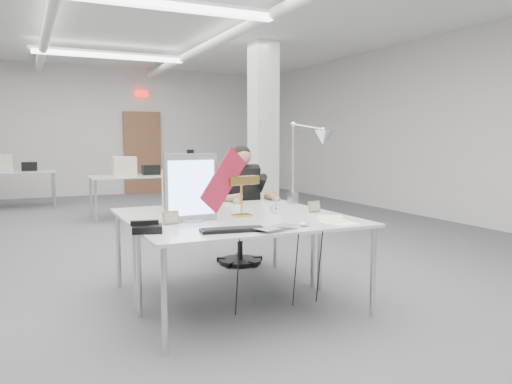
% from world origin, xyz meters
% --- Properties ---
extents(room_shell, '(10.04, 14.04, 3.24)m').
position_xyz_m(room_shell, '(0.04, 0.13, 1.69)').
color(room_shell, '#4D4D4F').
rests_on(room_shell, ground).
extents(desk_main, '(1.80, 0.90, 0.02)m').
position_xyz_m(desk_main, '(0.00, -2.50, 0.74)').
color(desk_main, silver).
rests_on(desk_main, room_shell).
extents(desk_second, '(1.80, 0.90, 0.02)m').
position_xyz_m(desk_second, '(0.00, -1.60, 0.74)').
color(desk_second, silver).
rests_on(desk_second, room_shell).
extents(bg_desk_a, '(1.60, 0.80, 0.02)m').
position_xyz_m(bg_desk_a, '(0.20, 3.00, 0.74)').
color(bg_desk_a, silver).
rests_on(bg_desk_a, room_shell).
extents(bg_desk_b, '(1.60, 0.80, 0.02)m').
position_xyz_m(bg_desk_b, '(-1.80, 5.20, 0.74)').
color(bg_desk_b, silver).
rests_on(bg_desk_b, room_shell).
extents(office_chair, '(0.61, 0.61, 1.14)m').
position_xyz_m(office_chair, '(0.57, -0.87, 0.57)').
color(office_chair, black).
rests_on(office_chair, room_shell).
extents(seated_person, '(0.48, 0.57, 0.80)m').
position_xyz_m(seated_person, '(0.57, -0.92, 0.90)').
color(seated_person, black).
rests_on(seated_person, office_chair).
extents(monitor, '(0.44, 0.06, 0.54)m').
position_xyz_m(monitor, '(-0.42, -2.17, 1.03)').
color(monitor, '#A2A3A7').
rests_on(monitor, desk_main).
extents(pennant, '(0.47, 0.19, 0.54)m').
position_xyz_m(pennant, '(-0.15, -2.21, 1.08)').
color(pennant, maroon).
rests_on(pennant, monitor).
extents(keyboard, '(0.48, 0.22, 0.02)m').
position_xyz_m(keyboard, '(-0.29, -2.72, 0.77)').
color(keyboard, black).
rests_on(keyboard, desk_main).
extents(laptop, '(0.40, 0.33, 0.03)m').
position_xyz_m(laptop, '(0.03, -2.87, 0.77)').
color(laptop, '#B3B4B8').
rests_on(laptop, desk_main).
extents(mouse, '(0.10, 0.09, 0.04)m').
position_xyz_m(mouse, '(0.28, -2.77, 0.77)').
color(mouse, silver).
rests_on(mouse, desk_main).
extents(bankers_lamp, '(0.30, 0.17, 0.32)m').
position_xyz_m(bankers_lamp, '(0.04, -2.11, 0.91)').
color(bankers_lamp, '#C3863D').
rests_on(bankers_lamp, desk_main).
extents(desk_phone, '(0.25, 0.23, 0.05)m').
position_xyz_m(desk_phone, '(-0.85, -2.50, 0.78)').
color(desk_phone, black).
rests_on(desk_phone, desk_main).
extents(picture_frame_left, '(0.13, 0.04, 0.10)m').
position_xyz_m(picture_frame_left, '(-0.61, -2.25, 0.81)').
color(picture_frame_left, '#A67F47').
rests_on(picture_frame_left, desk_main).
extents(picture_frame_right, '(0.13, 0.04, 0.10)m').
position_xyz_m(picture_frame_right, '(0.74, -2.17, 0.81)').
color(picture_frame_right, '#A78048').
rests_on(picture_frame_right, desk_main).
extents(desk_clock, '(0.09, 0.03, 0.09)m').
position_xyz_m(desk_clock, '(0.38, -2.09, 0.81)').
color(desk_clock, '#A7A6AB').
rests_on(desk_clock, desk_main).
extents(paper_stack_a, '(0.24, 0.32, 0.01)m').
position_xyz_m(paper_stack_a, '(0.60, -2.75, 0.76)').
color(paper_stack_a, white).
rests_on(paper_stack_a, desk_main).
extents(paper_stack_b, '(0.22, 0.29, 0.01)m').
position_xyz_m(paper_stack_b, '(0.63, -2.61, 0.76)').
color(paper_stack_b, '#F9E595').
rests_on(paper_stack_b, desk_main).
extents(paper_stack_c, '(0.25, 0.23, 0.01)m').
position_xyz_m(paper_stack_c, '(0.72, -2.46, 0.76)').
color(paper_stack_c, white).
rests_on(paper_stack_c, desk_main).
extents(beige_monitor, '(0.46, 0.44, 0.37)m').
position_xyz_m(beige_monitor, '(-0.21, -1.48, 0.94)').
color(beige_monitor, beige).
rests_on(beige_monitor, desk_second).
extents(architect_lamp, '(0.38, 0.79, 0.98)m').
position_xyz_m(architect_lamp, '(0.85, -1.82, 1.25)').
color(architect_lamp, '#BABABF').
rests_on(architect_lamp, desk_second).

